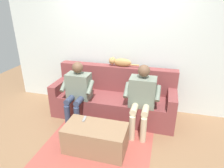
% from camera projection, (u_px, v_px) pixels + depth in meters
% --- Properties ---
extents(ground_plane, '(8.00, 8.00, 0.00)m').
position_uv_depth(ground_plane, '(102.00, 137.00, 3.33)').
color(ground_plane, '#846042').
extents(back_wall, '(4.76, 0.06, 2.77)m').
position_uv_depth(back_wall, '(120.00, 40.00, 3.87)').
color(back_wall, silver).
rests_on(back_wall, ground).
extents(couch, '(2.31, 0.77, 0.93)m').
position_uv_depth(couch, '(114.00, 99.00, 3.88)').
color(couch, brown).
rests_on(couch, ground).
extents(coffee_table, '(0.92, 0.49, 0.41)m').
position_uv_depth(coffee_table, '(96.00, 138.00, 2.98)').
color(coffee_table, '#8C6B4C').
rests_on(coffee_table, ground).
extents(person_left_seated, '(0.59, 0.60, 1.16)m').
position_uv_depth(person_left_seated, '(142.00, 95.00, 3.30)').
color(person_left_seated, slate).
rests_on(person_left_seated, ground).
extents(person_right_seated, '(0.57, 0.54, 1.12)m').
position_uv_depth(person_right_seated, '(78.00, 89.00, 3.57)').
color(person_right_seated, slate).
rests_on(person_right_seated, ground).
extents(cat_on_backrest, '(0.59, 0.14, 0.17)m').
position_uv_depth(cat_on_backrest, '(120.00, 62.00, 3.80)').
color(cat_on_backrest, '#B7844C').
rests_on(cat_on_backrest, couch).
extents(remote_gray, '(0.05, 0.14, 0.02)m').
position_uv_depth(remote_gray, '(84.00, 119.00, 3.08)').
color(remote_gray, gray).
rests_on(remote_gray, coffee_table).
extents(floor_rug, '(1.65, 1.75, 0.01)m').
position_uv_depth(floor_rug, '(98.00, 144.00, 3.16)').
color(floor_rug, '#9E473D').
rests_on(floor_rug, ground).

